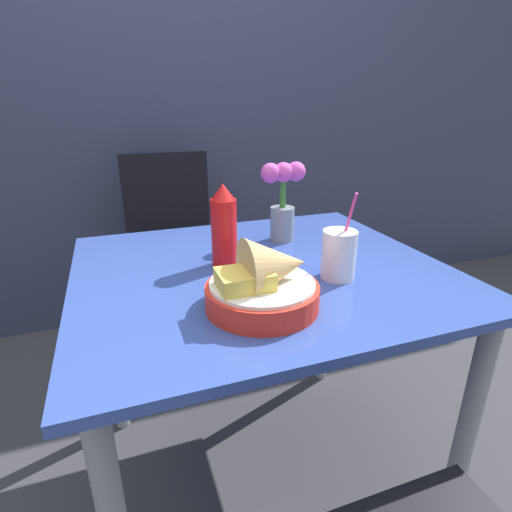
# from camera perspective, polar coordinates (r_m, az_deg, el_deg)

# --- Properties ---
(ground_plane) EXTENTS (12.00, 12.00, 0.00)m
(ground_plane) POSITION_cam_1_polar(r_m,az_deg,el_deg) (1.52, 0.64, -28.13)
(ground_plane) COLOR #38383D
(wall_window) EXTENTS (7.00, 0.06, 2.60)m
(wall_window) POSITION_cam_1_polar(r_m,az_deg,el_deg) (2.19, -11.63, 24.68)
(wall_window) COLOR #2D334C
(wall_window) RESTS_ON ground_plane
(dining_table) EXTENTS (0.97, 0.86, 0.74)m
(dining_table) POSITION_cam_1_polar(r_m,az_deg,el_deg) (1.12, 0.77, -6.75)
(dining_table) COLOR #334C9E
(dining_table) RESTS_ON ground_plane
(chair_far_window) EXTENTS (0.40, 0.40, 0.93)m
(chair_far_window) POSITION_cam_1_polar(r_m,az_deg,el_deg) (1.93, -11.90, 2.53)
(chair_far_window) COLOR black
(chair_far_window) RESTS_ON ground_plane
(food_basket) EXTENTS (0.25, 0.25, 0.16)m
(food_basket) POSITION_cam_1_polar(r_m,az_deg,el_deg) (0.85, 1.47, -3.85)
(food_basket) COLOR red
(food_basket) RESTS_ON dining_table
(ketchup_bottle) EXTENTS (0.07, 0.07, 0.22)m
(ketchup_bottle) POSITION_cam_1_polar(r_m,az_deg,el_deg) (1.05, -4.61, 4.16)
(ketchup_bottle) COLOR red
(ketchup_bottle) RESTS_ON dining_table
(drink_cup) EXTENTS (0.09, 0.09, 0.22)m
(drink_cup) POSITION_cam_1_polar(r_m,az_deg,el_deg) (1.01, 11.72, 0.00)
(drink_cup) COLOR silver
(drink_cup) RESTS_ON dining_table
(flower_vase) EXTENTS (0.14, 0.08, 0.25)m
(flower_vase) POSITION_cam_1_polar(r_m,az_deg,el_deg) (1.25, 3.84, 8.26)
(flower_vase) COLOR gray
(flower_vase) RESTS_ON dining_table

